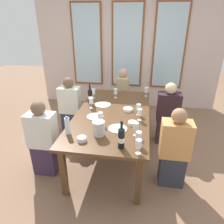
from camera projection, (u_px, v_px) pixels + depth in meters
ground_plane at (113, 153)px, 3.47m from camera, size 12.00×12.00×0.00m
back_wall_with_windows at (127, 46)px, 4.82m from camera, size 4.31×0.10×2.90m
dining_table at (113, 117)px, 3.19m from camera, size 1.11×2.11×0.74m
white_plate_0 at (95, 117)px, 3.04m from camera, size 0.25×0.25×0.01m
white_plate_1 at (103, 105)px, 3.46m from camera, size 0.27×0.27×0.01m
white_plate_2 at (118, 129)px, 2.72m from camera, size 0.25×0.25×0.01m
metal_pitcher at (99, 128)px, 2.54m from camera, size 0.16×0.16×0.19m
wine_bottle_0 at (121, 138)px, 2.29m from camera, size 0.08×0.08×0.33m
wine_bottle_1 at (90, 96)px, 3.48m from camera, size 0.08×0.08×0.33m
tasting_bowl_0 at (132, 123)px, 2.82m from camera, size 0.12×0.12×0.05m
tasting_bowl_1 at (82, 139)px, 2.45m from camera, size 0.11×0.11×0.05m
tasting_bowl_2 at (128, 110)px, 3.23m from camera, size 0.15×0.15×0.04m
water_bottle at (67, 126)px, 2.57m from camera, size 0.06×0.06×0.24m
wine_glass_0 at (139, 144)px, 2.19m from camera, size 0.07×0.07×0.17m
wine_glass_1 at (139, 107)px, 3.06m from camera, size 0.07×0.07×0.17m
wine_glass_2 at (139, 136)px, 2.34m from camera, size 0.07×0.07×0.17m
wine_glass_3 at (100, 116)px, 2.80m from camera, size 0.07×0.07×0.17m
wine_glass_4 at (93, 92)px, 3.69m from camera, size 0.07×0.07×0.17m
wine_glass_5 at (116, 91)px, 3.70m from camera, size 0.07×0.07×0.17m
wine_glass_6 at (140, 113)px, 2.90m from camera, size 0.07×0.07×0.17m
wine_glass_7 at (91, 101)px, 3.29m from camera, size 0.07×0.07×0.17m
wine_glass_8 at (146, 90)px, 3.78m from camera, size 0.07×0.07×0.17m
wine_glass_9 at (136, 127)px, 2.53m from camera, size 0.07×0.07×0.17m
seated_person_0 at (43, 140)px, 2.87m from camera, size 0.38×0.24×1.11m
seated_person_1 at (174, 150)px, 2.66m from camera, size 0.38×0.24×1.11m
seated_person_2 at (71, 108)px, 3.87m from camera, size 0.38×0.24×1.11m
seated_person_3 at (168, 115)px, 3.58m from camera, size 0.38×0.24×1.11m
seated_person_4 at (123, 95)px, 4.51m from camera, size 0.24×0.38×1.11m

